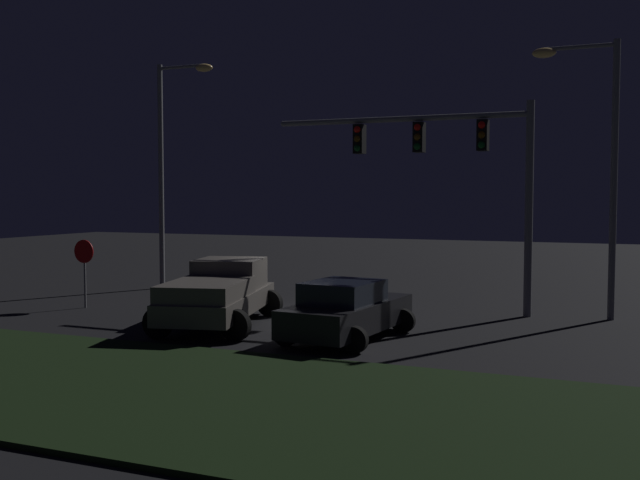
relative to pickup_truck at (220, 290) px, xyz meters
name	(u,v)px	position (x,y,z in m)	size (l,w,h in m)	color
ground_plane	(284,315)	(0.85, 2.39, -1.00)	(80.00, 80.00, 0.00)	black
grass_median	(85,381)	(0.85, -6.64, -0.95)	(20.76, 6.86, 0.10)	black
pickup_truck	(220,290)	(0.00, 0.00, 0.00)	(3.73, 5.72, 1.80)	#514C47
car_sedan	(346,311)	(4.01, -0.55, -0.26)	(2.77, 4.56, 1.51)	black
traffic_signal_gantry	(449,156)	(5.36, 4.89, 3.90)	(8.32, 0.56, 6.50)	slate
street_lamp_left	(171,150)	(-5.96, 6.47, 4.44)	(2.46, 0.44, 8.75)	slate
street_lamp_right	(597,145)	(9.67, 5.25, 4.13)	(2.48, 0.44, 8.17)	slate
stop_sign	(84,260)	(-5.74, 1.14, 0.56)	(0.76, 0.08, 2.23)	slate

